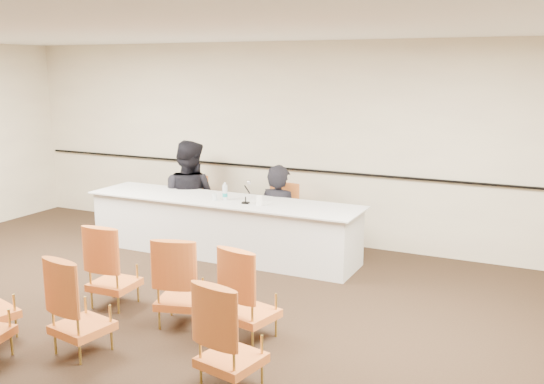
# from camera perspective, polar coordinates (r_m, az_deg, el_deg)

# --- Properties ---
(floor) EXTENTS (10.00, 10.00, 0.00)m
(floor) POSITION_cam_1_polar(r_m,az_deg,el_deg) (6.24, -12.76, -13.49)
(floor) COLOR black
(floor) RESTS_ON ground
(ceiling) EXTENTS (10.00, 10.00, 0.00)m
(ceiling) POSITION_cam_1_polar(r_m,az_deg,el_deg) (5.67, -14.16, 15.14)
(ceiling) COLOR white
(ceiling) RESTS_ON ground
(wall_back) EXTENTS (10.00, 0.04, 3.00)m
(wall_back) POSITION_cam_1_polar(r_m,az_deg,el_deg) (9.18, 2.50, 4.65)
(wall_back) COLOR beige
(wall_back) RESTS_ON ground
(wall_rail) EXTENTS (9.80, 0.04, 0.03)m
(wall_rail) POSITION_cam_1_polar(r_m,az_deg,el_deg) (9.20, 2.38, 2.15)
(wall_rail) COLOR black
(wall_rail) RESTS_ON wall_back
(panel_table) EXTENTS (4.04, 0.93, 0.81)m
(panel_table) POSITION_cam_1_polar(r_m,az_deg,el_deg) (8.62, -4.72, -3.27)
(panel_table) COLOR silver
(panel_table) RESTS_ON ground
(panelist_main) EXTENTS (0.71, 0.51, 1.82)m
(panelist_main) POSITION_cam_1_polar(r_m,az_deg,el_deg) (8.86, 0.63, -3.21)
(panelist_main) COLOR black
(panelist_main) RESTS_ON ground
(panelist_main_chair) EXTENTS (0.50, 0.50, 0.95)m
(panelist_main_chair) POSITION_cam_1_polar(r_m,az_deg,el_deg) (8.83, 0.63, -2.40)
(panelist_main_chair) COLOR orange
(panelist_main_chair) RESTS_ON ground
(panelist_second) EXTENTS (0.99, 0.79, 1.95)m
(panelist_second) POSITION_cam_1_polar(r_m,az_deg,el_deg) (9.56, -7.84, -0.97)
(panelist_second) COLOR black
(panelist_second) RESTS_ON ground
(panelist_second_chair) EXTENTS (0.50, 0.50, 0.95)m
(panelist_second_chair) POSITION_cam_1_polar(r_m,az_deg,el_deg) (9.57, -7.83, -1.39)
(panelist_second_chair) COLOR orange
(panelist_second_chair) RESTS_ON ground
(papers) EXTENTS (0.31, 0.23, 0.00)m
(papers) POSITION_cam_1_polar(r_m,az_deg,el_deg) (8.25, -1.25, -1.00)
(papers) COLOR white
(papers) RESTS_ON panel_table
(microphone) EXTENTS (0.14, 0.23, 0.30)m
(microphone) POSITION_cam_1_polar(r_m,az_deg,el_deg) (8.18, -2.51, -0.08)
(microphone) COLOR black
(microphone) RESTS_ON panel_table
(water_bottle) EXTENTS (0.09, 0.09, 0.24)m
(water_bottle) POSITION_cam_1_polar(r_m,az_deg,el_deg) (8.44, -4.45, 0.08)
(water_bottle) COLOR teal
(water_bottle) RESTS_ON panel_table
(drinking_glass) EXTENTS (0.07, 0.07, 0.10)m
(drinking_glass) POSITION_cam_1_polar(r_m,az_deg,el_deg) (8.43, -5.42, -0.45)
(drinking_glass) COLOR silver
(drinking_glass) RESTS_ON panel_table
(coffee_cup) EXTENTS (0.09, 0.09, 0.13)m
(coffee_cup) POSITION_cam_1_polar(r_m,az_deg,el_deg) (8.09, -1.21, -0.81)
(coffee_cup) COLOR white
(coffee_cup) RESTS_ON panel_table
(aud_chair_front_left) EXTENTS (0.52, 0.52, 0.95)m
(aud_chair_front_left) POSITION_cam_1_polar(r_m,az_deg,el_deg) (6.98, -14.69, -6.64)
(aud_chair_front_left) COLOR orange
(aud_chair_front_left) RESTS_ON ground
(aud_chair_front_mid) EXTENTS (0.62, 0.62, 0.95)m
(aud_chair_front_mid) POSITION_cam_1_polar(r_m,az_deg,el_deg) (6.36, -8.57, -8.20)
(aud_chair_front_mid) COLOR orange
(aud_chair_front_mid) RESTS_ON ground
(aud_chair_front_right) EXTENTS (0.60, 0.60, 0.95)m
(aud_chair_front_right) POSITION_cam_1_polar(r_m,az_deg,el_deg) (5.97, -2.08, -9.41)
(aud_chair_front_right) COLOR orange
(aud_chair_front_right) RESTS_ON ground
(aud_chair_back_mid) EXTENTS (0.58, 0.58, 0.95)m
(aud_chair_back_mid) POSITION_cam_1_polar(r_m,az_deg,el_deg) (5.95, -17.52, -10.04)
(aud_chair_back_mid) COLOR orange
(aud_chair_back_mid) RESTS_ON ground
(aud_chair_back_right) EXTENTS (0.58, 0.58, 0.95)m
(aud_chair_back_right) POSITION_cam_1_polar(r_m,az_deg,el_deg) (5.11, -3.87, -13.22)
(aud_chair_back_right) COLOR orange
(aud_chair_back_right) RESTS_ON ground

